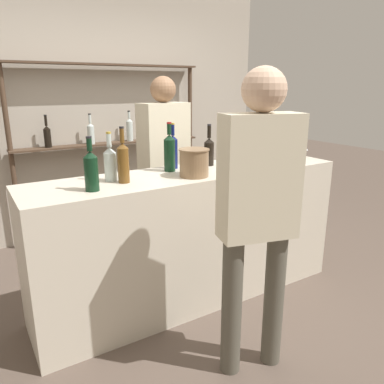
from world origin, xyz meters
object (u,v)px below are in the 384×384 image
(wine_glass, at_px, (303,147))
(ice_bucket, at_px, (194,163))
(counter_bottle_1, at_px, (123,161))
(counter_bottle_4, at_px, (110,163))
(server_behind_counter, at_px, (164,157))
(customer_center, at_px, (258,203))
(counter_bottle_0, at_px, (91,170))
(counter_bottle_2, at_px, (173,151))
(counter_bottle_5, at_px, (209,150))
(counter_bottle_3, at_px, (170,152))

(wine_glass, height_order, ice_bucket, ice_bucket)
(counter_bottle_1, height_order, counter_bottle_4, counter_bottle_1)
(server_behind_counter, bearing_deg, customer_center, -18.94)
(wine_glass, bearing_deg, counter_bottle_1, 178.91)
(wine_glass, bearing_deg, counter_bottle_0, -178.35)
(counter_bottle_1, distance_m, customer_center, 0.94)
(counter_bottle_0, height_order, counter_bottle_1, counter_bottle_1)
(counter_bottle_2, relative_size, wine_glass, 2.59)
(counter_bottle_5, height_order, server_behind_counter, server_behind_counter)
(customer_center, bearing_deg, ice_bucket, 11.26)
(ice_bucket, bearing_deg, counter_bottle_0, 179.26)
(counter_bottle_3, bearing_deg, counter_bottle_4, -173.54)
(counter_bottle_0, xyz_separation_m, counter_bottle_1, (0.24, 0.09, 0.01))
(counter_bottle_4, bearing_deg, counter_bottle_5, 4.98)
(counter_bottle_5, distance_m, ice_bucket, 0.40)
(counter_bottle_1, height_order, ice_bucket, counter_bottle_1)
(counter_bottle_2, bearing_deg, server_behind_counter, 69.27)
(counter_bottle_2, relative_size, server_behind_counter, 0.20)
(wine_glass, bearing_deg, counter_bottle_4, 175.86)
(counter_bottle_1, bearing_deg, customer_center, -62.00)
(counter_bottle_5, relative_size, customer_center, 0.19)
(counter_bottle_0, distance_m, counter_bottle_2, 0.79)
(counter_bottle_1, height_order, counter_bottle_3, counter_bottle_1)
(counter_bottle_4, distance_m, counter_bottle_5, 0.85)
(ice_bucket, bearing_deg, wine_glass, 3.14)
(counter_bottle_4, distance_m, customer_center, 1.05)
(counter_bottle_3, distance_m, server_behind_counter, 0.68)
(server_behind_counter, bearing_deg, counter_bottle_5, -0.33)
(ice_bucket, xyz_separation_m, customer_center, (-0.05, -0.73, -0.09))
(counter_bottle_4, relative_size, ice_bucket, 1.53)
(counter_bottle_5, height_order, customer_center, customer_center)
(wine_glass, distance_m, server_behind_counter, 1.24)
(ice_bucket, bearing_deg, server_behind_counter, 76.24)
(counter_bottle_3, bearing_deg, counter_bottle_5, 3.04)
(wine_glass, relative_size, server_behind_counter, 0.08)
(counter_bottle_3, bearing_deg, server_behind_counter, 65.84)
(counter_bottle_0, relative_size, ice_bucket, 1.54)
(counter_bottle_0, height_order, server_behind_counter, server_behind_counter)
(counter_bottle_1, relative_size, counter_bottle_5, 1.12)
(counter_bottle_0, height_order, counter_bottle_4, counter_bottle_0)
(counter_bottle_0, height_order, counter_bottle_2, counter_bottle_2)
(counter_bottle_4, bearing_deg, customer_center, -61.66)
(counter_bottle_3, distance_m, counter_bottle_4, 0.48)
(wine_glass, bearing_deg, counter_bottle_3, 171.78)
(counter_bottle_2, distance_m, counter_bottle_5, 0.30)
(counter_bottle_2, distance_m, counter_bottle_4, 0.56)
(counter_bottle_3, bearing_deg, ice_bucket, -75.25)
(ice_bucket, distance_m, server_behind_counter, 0.88)
(counter_bottle_2, distance_m, counter_bottle_3, 0.10)
(counter_bottle_4, distance_m, wine_glass, 1.71)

